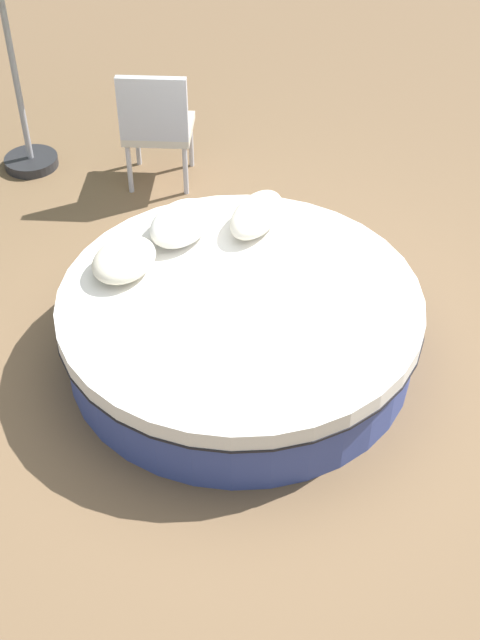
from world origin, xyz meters
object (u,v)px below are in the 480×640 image
object	(u,v)px
throw_pillow_2	(124,260)
patio_chair	(156,122)
round_bed	(240,325)
throw_pillow_0	(257,215)
throw_pillow_1	(181,223)

from	to	relation	value
throw_pillow_2	patio_chair	size ratio (longest dim) A/B	0.48
round_bed	throw_pillow_2	bearing A→B (deg)	-84.25
throw_pillow_0	round_bed	bearing A→B (deg)	16.42
throw_pillow_1	patio_chair	distance (m)	1.37
throw_pillow_0	throw_pillow_1	size ratio (longest dim) A/B	1.04
throw_pillow_1	throw_pillow_2	size ratio (longest dim) A/B	1.14
throw_pillow_0	patio_chair	bearing A→B (deg)	-124.16
throw_pillow_2	throw_pillow_0	bearing A→B (deg)	145.08
throw_pillow_1	throw_pillow_2	distance (m)	0.50
round_bed	patio_chair	world-z (taller)	patio_chair
round_bed	throw_pillow_2	distance (m)	0.81
throw_pillow_0	patio_chair	world-z (taller)	patio_chair
round_bed	throw_pillow_0	size ratio (longest dim) A/B	4.00
patio_chair	throw_pillow_1	bearing A→B (deg)	-75.71
throw_pillow_0	throw_pillow_1	distance (m)	0.50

